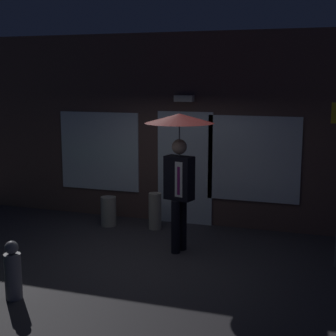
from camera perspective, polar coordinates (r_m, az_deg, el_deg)
name	(u,v)px	position (r m, az deg, el deg)	size (l,w,h in m)	color
ground_plane	(145,260)	(8.06, -2.63, -10.41)	(18.00, 18.00, 0.00)	#38353A
building_facade	(187,130)	(9.82, 2.20, 4.31)	(9.84, 0.48, 3.68)	brown
person_with_umbrella	(179,148)	(8.04, 1.29, 2.27)	(1.11, 1.11, 2.28)	black
sidewalk_bollard	(155,211)	(9.54, -1.49, -4.91)	(0.24, 0.24, 0.69)	#B2A899
sidewalk_bollard_2	(108,211)	(9.83, -6.77, -4.90)	(0.30, 0.30, 0.57)	#9E998E
fire_hydrant	(13,272)	(6.93, -17.19, -11.20)	(0.22, 0.22, 0.78)	gray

